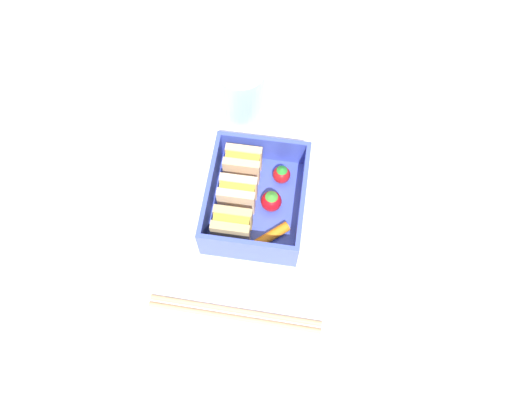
{
  "coord_description": "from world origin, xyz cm",
  "views": [
    {
      "loc": [
        -28.39,
        -4.09,
        62.68
      ],
      "look_at": [
        0.0,
        0.0,
        2.7
      ],
      "focal_mm": 35.0,
      "sensor_mm": 36.0,
      "label": 1
    }
  ],
  "objects_px": {
    "strawberry_left": "(271,202)",
    "folded_napkin": "(377,209)",
    "chopstick_pair": "(235,313)",
    "strawberry_far_left": "(282,174)",
    "drinking_glass": "(242,91)",
    "carrot_stick_far_left": "(272,235)",
    "sandwich_left": "(232,226)",
    "sandwich_center_left": "(238,194)",
    "sandwich_center": "(243,164)"
  },
  "relations": [
    {
      "from": "drinking_glass",
      "to": "strawberry_far_left",
      "type": "bearing_deg",
      "value": -148.08
    },
    {
      "from": "sandwich_center_left",
      "to": "strawberry_left",
      "type": "distance_m",
      "value": 0.05
    },
    {
      "from": "sandwich_center_left",
      "to": "strawberry_far_left",
      "type": "bearing_deg",
      "value": -51.44
    },
    {
      "from": "carrot_stick_far_left",
      "to": "strawberry_far_left",
      "type": "height_order",
      "value": "strawberry_far_left"
    },
    {
      "from": "carrot_stick_far_left",
      "to": "drinking_glass",
      "type": "bearing_deg",
      "value": 19.01
    },
    {
      "from": "chopstick_pair",
      "to": "drinking_glass",
      "type": "relative_size",
      "value": 2.45
    },
    {
      "from": "sandwich_left",
      "to": "chopstick_pair",
      "type": "xyz_separation_m",
      "value": [
        -0.1,
        -0.02,
        -0.03
      ]
    },
    {
      "from": "sandwich_center_left",
      "to": "strawberry_far_left",
      "type": "distance_m",
      "value": 0.07
    },
    {
      "from": "carrot_stick_far_left",
      "to": "chopstick_pair",
      "type": "distance_m",
      "value": 0.11
    },
    {
      "from": "sandwich_center_left",
      "to": "folded_napkin",
      "type": "height_order",
      "value": "sandwich_center_left"
    },
    {
      "from": "sandwich_center_left",
      "to": "folded_napkin",
      "type": "bearing_deg",
      "value": -83.79
    },
    {
      "from": "carrot_stick_far_left",
      "to": "drinking_glass",
      "type": "relative_size",
      "value": 0.56
    },
    {
      "from": "sandwich_left",
      "to": "folded_napkin",
      "type": "distance_m",
      "value": 0.2
    },
    {
      "from": "sandwich_left",
      "to": "drinking_glass",
      "type": "height_order",
      "value": "drinking_glass"
    },
    {
      "from": "sandwich_center",
      "to": "drinking_glass",
      "type": "distance_m",
      "value": 0.12
    },
    {
      "from": "sandwich_center_left",
      "to": "carrot_stick_far_left",
      "type": "relative_size",
      "value": 0.99
    },
    {
      "from": "strawberry_far_left",
      "to": "carrot_stick_far_left",
      "type": "bearing_deg",
      "value": 178.7
    },
    {
      "from": "carrot_stick_far_left",
      "to": "strawberry_left",
      "type": "relative_size",
      "value": 1.46
    },
    {
      "from": "strawberry_left",
      "to": "sandwich_center_left",
      "type": "bearing_deg",
      "value": 88.76
    },
    {
      "from": "strawberry_left",
      "to": "drinking_glass",
      "type": "bearing_deg",
      "value": 21.72
    },
    {
      "from": "sandwich_center",
      "to": "chopstick_pair",
      "type": "xyz_separation_m",
      "value": [
        -0.2,
        -0.02,
        -0.03
      ]
    },
    {
      "from": "strawberry_far_left",
      "to": "drinking_glass",
      "type": "relative_size",
      "value": 0.34
    },
    {
      "from": "drinking_glass",
      "to": "folded_napkin",
      "type": "distance_m",
      "value": 0.25
    },
    {
      "from": "carrot_stick_far_left",
      "to": "sandwich_left",
      "type": "bearing_deg",
      "value": 90.56
    },
    {
      "from": "chopstick_pair",
      "to": "sandwich_center_left",
      "type": "bearing_deg",
      "value": 7.37
    },
    {
      "from": "sandwich_center_left",
      "to": "sandwich_center",
      "type": "distance_m",
      "value": 0.05
    },
    {
      "from": "carrot_stick_far_left",
      "to": "folded_napkin",
      "type": "relative_size",
      "value": 0.44
    },
    {
      "from": "strawberry_far_left",
      "to": "sandwich_center_left",
      "type": "bearing_deg",
      "value": 128.56
    },
    {
      "from": "sandwich_center_left",
      "to": "carrot_stick_far_left",
      "type": "xyz_separation_m",
      "value": [
        -0.05,
        -0.05,
        -0.02
      ]
    },
    {
      "from": "folded_napkin",
      "to": "chopstick_pair",
      "type": "bearing_deg",
      "value": 134.92
    },
    {
      "from": "carrot_stick_far_left",
      "to": "strawberry_far_left",
      "type": "relative_size",
      "value": 1.63
    },
    {
      "from": "strawberry_far_left",
      "to": "folded_napkin",
      "type": "bearing_deg",
      "value": -99.35
    },
    {
      "from": "sandwich_center_left",
      "to": "strawberry_far_left",
      "type": "relative_size",
      "value": 1.62
    },
    {
      "from": "sandwich_left",
      "to": "folded_napkin",
      "type": "xyz_separation_m",
      "value": [
        0.07,
        -0.19,
        -0.03
      ]
    },
    {
      "from": "chopstick_pair",
      "to": "sandwich_center",
      "type": "bearing_deg",
      "value": 5.65
    },
    {
      "from": "sandwich_left",
      "to": "sandwich_center_left",
      "type": "relative_size",
      "value": 1.0
    },
    {
      "from": "chopstick_pair",
      "to": "folded_napkin",
      "type": "bearing_deg",
      "value": -45.08
    },
    {
      "from": "strawberry_far_left",
      "to": "strawberry_left",
      "type": "bearing_deg",
      "value": 168.9
    },
    {
      "from": "sandwich_center_left",
      "to": "chopstick_pair",
      "type": "height_order",
      "value": "sandwich_center_left"
    },
    {
      "from": "sandwich_left",
      "to": "sandwich_center",
      "type": "xyz_separation_m",
      "value": [
        0.09,
        0.0,
        0.0
      ]
    },
    {
      "from": "strawberry_left",
      "to": "folded_napkin",
      "type": "height_order",
      "value": "strawberry_left"
    },
    {
      "from": "strawberry_left",
      "to": "chopstick_pair",
      "type": "relative_size",
      "value": 0.16
    },
    {
      "from": "chopstick_pair",
      "to": "drinking_glass",
      "type": "xyz_separation_m",
      "value": [
        0.31,
        0.04,
        0.04
      ]
    },
    {
      "from": "sandwich_center_left",
      "to": "folded_napkin",
      "type": "distance_m",
      "value": 0.19
    },
    {
      "from": "chopstick_pair",
      "to": "strawberry_far_left",
      "type": "bearing_deg",
      "value": -10.21
    },
    {
      "from": "strawberry_far_left",
      "to": "drinking_glass",
      "type": "bearing_deg",
      "value": 31.92
    },
    {
      "from": "sandwich_center",
      "to": "strawberry_far_left",
      "type": "xyz_separation_m",
      "value": [
        -0.0,
        -0.05,
        -0.01
      ]
    },
    {
      "from": "strawberry_left",
      "to": "drinking_glass",
      "type": "xyz_separation_m",
      "value": [
        0.16,
        0.06,
        0.02
      ]
    },
    {
      "from": "sandwich_left",
      "to": "sandwich_center",
      "type": "distance_m",
      "value": 0.09
    },
    {
      "from": "carrot_stick_far_left",
      "to": "chopstick_pair",
      "type": "height_order",
      "value": "carrot_stick_far_left"
    }
  ]
}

